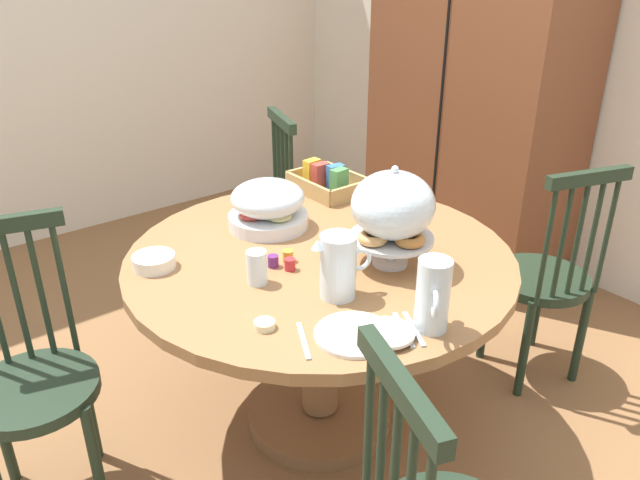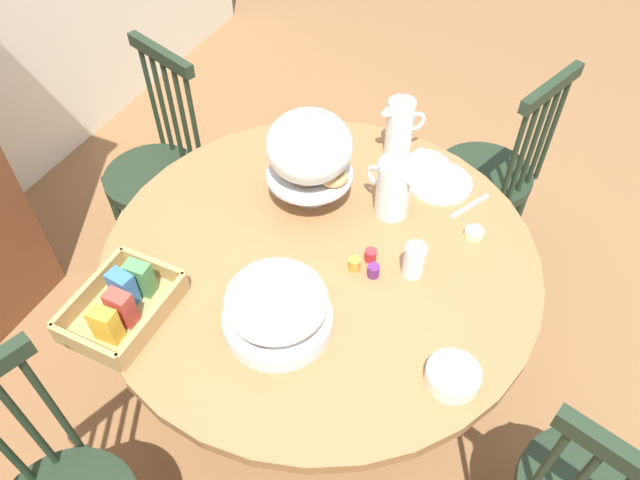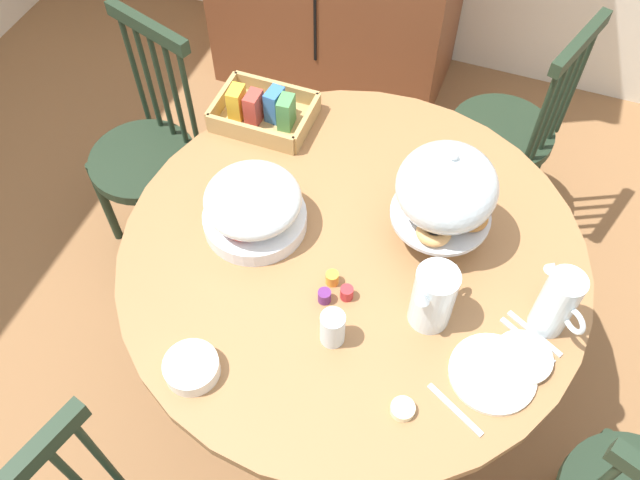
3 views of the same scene
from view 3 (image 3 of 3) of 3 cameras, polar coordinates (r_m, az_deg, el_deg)
ground_plane at (r=2.55m, az=2.69°, el=-9.76°), size 10.00×10.00×0.00m
dining_table at (r=2.04m, az=2.63°, el=-3.85°), size 1.34×1.34×0.74m
windsor_chair_near_window at (r=2.59m, az=-14.56°, el=6.97°), size 0.43×0.43×0.97m
windsor_chair_far_side at (r=2.68m, az=15.78°, el=8.69°), size 0.43×0.43×0.97m
pastry_stand_with_dome at (r=1.79m, az=10.79°, el=4.16°), size 0.28×0.28×0.34m
fruit_platter_covered at (r=1.88m, az=-5.74°, el=2.92°), size 0.30×0.30×0.18m
orange_juice_pitcher at (r=1.72m, az=9.67°, el=-5.01°), size 0.11×0.19×0.20m
milk_pitcher at (r=1.78m, az=19.60°, el=-5.28°), size 0.14×0.14×0.21m
cereal_basket at (r=2.20m, az=-4.85°, el=10.96°), size 0.32×0.24×0.12m
china_plate_large at (r=1.75m, az=14.59°, el=-11.02°), size 0.22×0.22×0.01m
china_plate_small at (r=1.77m, az=17.04°, el=-9.58°), size 0.15×0.15×0.01m
cereal_bowl at (r=1.71m, az=-10.96°, el=-10.71°), size 0.14×0.14×0.04m
drinking_glass at (r=1.69m, az=1.09°, el=-7.57°), size 0.06×0.06×0.11m
butter_dish at (r=1.66m, az=7.11°, el=-14.20°), size 0.06×0.06×0.02m
jam_jar_strawberry at (r=1.79m, az=2.31°, el=-4.56°), size 0.04×0.04×0.04m
jam_jar_apricot at (r=1.81m, az=1.05°, el=-3.30°), size 0.04×0.04×0.04m
jam_jar_grape at (r=1.78m, az=0.39°, el=-4.84°), size 0.04×0.04×0.04m
table_knife at (r=1.82m, az=17.37°, el=-8.23°), size 0.16×0.09×0.01m
dinner_fork at (r=1.83m, az=17.93°, el=-7.65°), size 0.16×0.09×0.01m
soup_spoon at (r=1.69m, az=11.51°, el=-14.08°), size 0.16×0.09×0.01m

